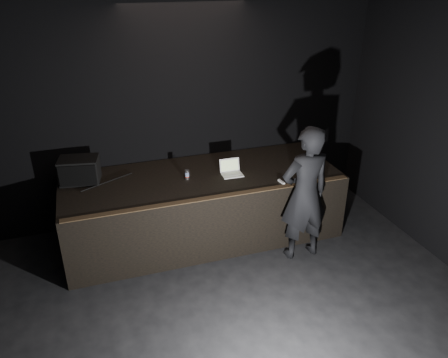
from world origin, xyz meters
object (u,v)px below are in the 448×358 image
Objects in this scene: person at (305,194)px; stage_riser at (202,205)px; stage_monitor at (80,170)px; laptop at (231,170)px; beer_can at (187,175)px.

stage_riser is at bearing -41.14° from person.
person is (1.18, -0.95, 0.47)m from stage_riser.
stage_monitor is 1.93× the size of laptop.
stage_monitor reaches higher than beer_can.
stage_monitor is 1.50m from beer_can.
stage_riser is 13.14× the size of laptop.
stage_riser is 1.83m from stage_monitor.
laptop is at bearing -11.26° from stage_riser.
laptop is (2.10, -0.42, -0.12)m from stage_monitor.
beer_can is (-0.65, 0.03, 0.02)m from laptop.
stage_riser is at bearing 14.48° from beer_can.
stage_riser is 0.70m from laptop.
laptop reaches higher than stage_riser.
laptop is 0.66m from beer_can.
stage_monitor is 0.30× the size of person.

